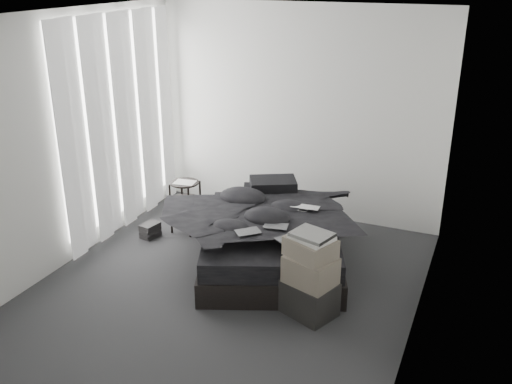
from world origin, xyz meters
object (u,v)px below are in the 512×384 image
at_px(side_stand, 186,207).
at_px(box_lower, 309,298).
at_px(laptop, 304,203).
at_px(bed, 271,252).

xyz_separation_m(side_stand, box_lower, (1.91, -1.08, -0.14)).
distance_m(laptop, box_lower, 1.13).
bearing_deg(side_stand, box_lower, -29.62).
height_order(laptop, side_stand, laptop).
bearing_deg(laptop, box_lower, -71.44).
relative_size(laptop, side_stand, 0.48).
bearing_deg(box_lower, side_stand, 150.38).
distance_m(bed, side_stand, 1.28).
bearing_deg(box_lower, laptop, 112.40).
bearing_deg(side_stand, bed, -14.89).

